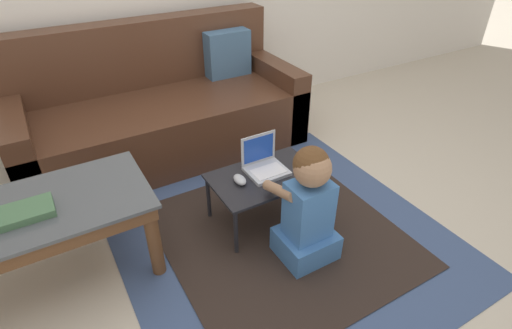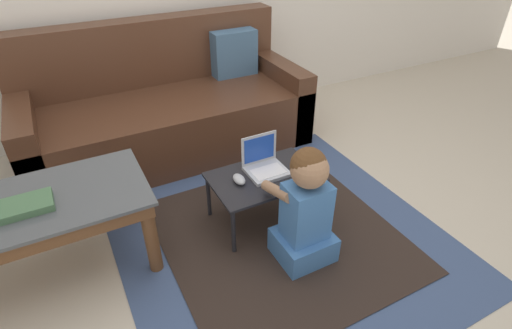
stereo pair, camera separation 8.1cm
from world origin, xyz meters
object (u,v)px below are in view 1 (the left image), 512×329
Objects in this scene: couch at (161,111)px; computer_mouse at (240,180)px; coffee_table at (39,220)px; laptop at (265,166)px; book_on_table at (25,212)px; laptop_desk at (265,180)px; person_seated at (308,207)px.

computer_mouse is (0.07, -1.12, 0.03)m from couch.
laptop is (1.19, -0.09, -0.04)m from coffee_table.
book_on_table is (-0.04, -0.04, 0.09)m from coffee_table.
couch is 19.76× the size of computer_mouse.
laptop_desk is at bearing -6.57° from coffee_table.
coffee_table is at bearing 173.12° from computer_mouse.
computer_mouse is at bearing -170.01° from laptop.
laptop_desk is at bearing -118.99° from laptop.
person_seated is at bearing -84.96° from laptop_desk.
laptop is at bearing -76.63° from couch.
laptop_desk is 2.75× the size of laptop.
coffee_table is 4.51× the size of laptop.
person_seated is (0.01, -0.42, -0.02)m from laptop.
laptop reaches higher than laptop_desk.
couch is at bearing 47.14° from book_on_table.
couch is 3.28× the size of laptop_desk.
book_on_table is at bearing 175.56° from laptop_desk.
couch is at bearing 47.08° from coffee_table.
computer_mouse reaches higher than laptop_desk.
laptop_desk is 0.17m from computer_mouse.
laptop is 0.19m from computer_mouse.
coffee_table is 1.64× the size of laptop_desk.
couch is 1.43m from book_on_table.
coffee_table is at bearing 157.13° from person_seated.
book_on_table is (-1.04, 0.08, 0.15)m from computer_mouse.
laptop is at bearing -2.25° from book_on_table.
laptop is 2.19× the size of computer_mouse.
person_seated is (0.03, -0.37, 0.05)m from laptop_desk.
coffee_table is 0.11m from book_on_table.
person_seated reaches higher than computer_mouse.
book_on_table is at bearing 177.75° from laptop.
book_on_table is (-1.23, 0.46, 0.15)m from person_seated.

